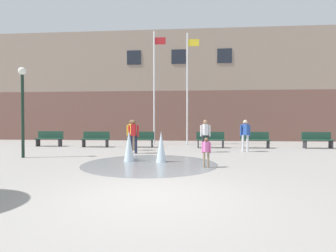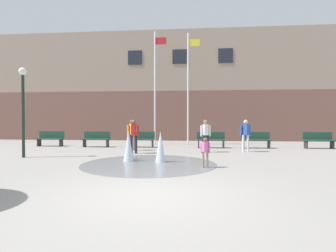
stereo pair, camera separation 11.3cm
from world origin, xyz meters
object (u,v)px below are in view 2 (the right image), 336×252
(flagpole_left, at_px, (155,84))
(park_bench_far_left, at_px, (51,138))
(adult_watching, at_px, (134,134))
(park_bench_under_right_flagpole, at_px, (211,139))
(adult_near_bench, at_px, (132,133))
(adult_in_red, at_px, (206,133))
(park_bench_left_of_flagpoles, at_px, (96,139))
(park_bench_near_trashcan, at_px, (256,140))
(child_with_pink_shirt, at_px, (205,150))
(park_bench_under_left_flagpole, at_px, (141,139))
(lamp_post_left_lane, at_px, (23,99))
(flagpole_right, at_px, (188,85))
(teen_by_trashcan, at_px, (246,133))
(park_bench_far_right, at_px, (318,140))

(flagpole_left, bearing_deg, park_bench_far_left, -165.01)
(adult_watching, bearing_deg, park_bench_under_right_flagpole, 124.62)
(adult_near_bench, distance_m, adult_in_red, 3.81)
(adult_near_bench, xyz_separation_m, adult_in_red, (3.78, -0.48, 0.00))
(park_bench_left_of_flagpoles, height_order, park_bench_near_trashcan, same)
(park_bench_under_right_flagpole, height_order, child_with_pink_shirt, child_with_pink_shirt)
(park_bench_under_left_flagpole, bearing_deg, child_with_pink_shirt, -62.29)
(adult_watching, xyz_separation_m, adult_in_red, (3.41, 0.75, 0.00))
(child_with_pink_shirt, distance_m, lamp_post_left_lane, 7.92)
(adult_near_bench, distance_m, flagpole_right, 5.42)
(park_bench_under_right_flagpole, relative_size, teen_by_trashcan, 1.01)
(flagpole_left, bearing_deg, park_bench_under_left_flagpole, -108.51)
(adult_watching, distance_m, teen_by_trashcan, 5.51)
(park_bench_under_left_flagpole, xyz_separation_m, flagpole_right, (2.76, 1.81, 3.35))
(park_bench_near_trashcan, relative_size, park_bench_far_right, 1.00)
(lamp_post_left_lane, bearing_deg, park_bench_under_left_flagpole, 49.01)
(adult_watching, xyz_separation_m, adult_near_bench, (-0.37, 1.23, 0.00))
(adult_watching, xyz_separation_m, teen_by_trashcan, (5.40, 1.11, 0.00))
(flagpole_left, bearing_deg, adult_near_bench, -102.02)
(park_bench_under_left_flagpole, bearing_deg, park_bench_far_right, 0.93)
(park_bench_left_of_flagpoles, relative_size, teen_by_trashcan, 1.01)
(park_bench_near_trashcan, bearing_deg, park_bench_under_left_flagpole, -179.68)
(park_bench_far_left, height_order, park_bench_near_trashcan, same)
(park_bench_near_trashcan, relative_size, child_with_pink_shirt, 1.62)
(park_bench_near_trashcan, distance_m, teen_by_trashcan, 2.16)
(adult_near_bench, height_order, lamp_post_left_lane, lamp_post_left_lane)
(adult_near_bench, relative_size, lamp_post_left_lane, 0.42)
(adult_in_red, bearing_deg, flagpole_right, 178.52)
(park_bench_under_right_flagpole, relative_size, flagpole_left, 0.22)
(park_bench_far_right, bearing_deg, park_bench_under_left_flagpole, -179.07)
(adult_near_bench, distance_m, flagpole_left, 4.69)
(adult_near_bench, xyz_separation_m, flagpole_left, (0.75, 3.54, 2.98))
(child_with_pink_shirt, bearing_deg, park_bench_under_left_flagpole, 75.61)
(park_bench_far_right, xyz_separation_m, child_with_pink_shirt, (-6.62, -6.63, 0.10))
(park_bench_under_right_flagpole, distance_m, flagpole_right, 4.03)
(park_bench_near_trashcan, xyz_separation_m, adult_in_red, (-2.94, -2.25, 0.45))
(park_bench_near_trashcan, xyz_separation_m, flagpole_right, (-3.82, 1.77, 3.35))
(park_bench_far_left, relative_size, park_bench_left_of_flagpoles, 1.00)
(adult_in_red, bearing_deg, park_bench_far_right, 96.61)
(park_bench_left_of_flagpoles, distance_m, lamp_post_left_lane, 5.23)
(park_bench_far_left, bearing_deg, flagpole_right, 11.25)
(park_bench_left_of_flagpoles, distance_m, flagpole_left, 5.10)
(park_bench_left_of_flagpoles, bearing_deg, adult_watching, -44.89)
(teen_by_trashcan, bearing_deg, park_bench_under_right_flagpole, -177.65)
(park_bench_left_of_flagpoles, bearing_deg, park_bench_under_left_flagpole, 1.99)
(adult_near_bench, relative_size, flagpole_left, 0.22)
(park_bench_under_left_flagpole, xyz_separation_m, flagpole_left, (0.61, 1.81, 3.43))
(adult_watching, xyz_separation_m, flagpole_right, (2.53, 4.77, 2.90))
(teen_by_trashcan, distance_m, lamp_post_left_lane, 10.25)
(park_bench_far_right, height_order, teen_by_trashcan, teen_by_trashcan)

